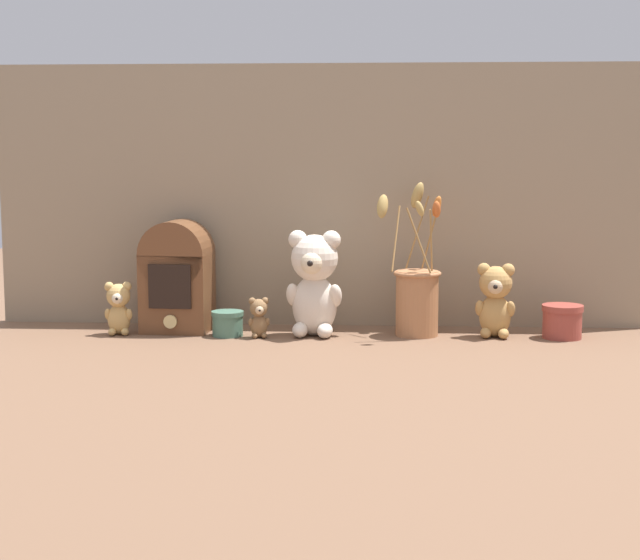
# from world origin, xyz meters

# --- Properties ---
(ground_plane) EXTENTS (4.00, 4.00, 0.00)m
(ground_plane) POSITION_xyz_m (0.00, 0.00, 0.00)
(ground_plane) COLOR brown
(backdrop_wall) EXTENTS (1.60, 0.02, 0.63)m
(backdrop_wall) POSITION_xyz_m (0.00, 0.17, 0.32)
(backdrop_wall) COLOR gray
(backdrop_wall) RESTS_ON ground
(teddy_bear_large) EXTENTS (0.13, 0.12, 0.24)m
(teddy_bear_large) POSITION_xyz_m (-0.01, 0.02, 0.13)
(teddy_bear_large) COLOR beige
(teddy_bear_large) RESTS_ON ground
(teddy_bear_medium) EXTENTS (0.09, 0.09, 0.17)m
(teddy_bear_medium) POSITION_xyz_m (0.40, 0.02, 0.09)
(teddy_bear_medium) COLOR tan
(teddy_bear_medium) RESTS_ON ground
(teddy_bear_small) EXTENTS (0.07, 0.06, 0.12)m
(teddy_bear_small) POSITION_xyz_m (-0.47, 0.00, 0.06)
(teddy_bear_small) COLOR tan
(teddy_bear_small) RESTS_ON ground
(teddy_bear_tiny) EXTENTS (0.05, 0.05, 0.09)m
(teddy_bear_tiny) POSITION_xyz_m (-0.14, -0.02, 0.05)
(teddy_bear_tiny) COLOR olive
(teddy_bear_tiny) RESTS_ON ground
(flower_vase) EXTENTS (0.16, 0.17, 0.36)m
(flower_vase) POSITION_xyz_m (0.22, 0.04, 0.10)
(flower_vase) COLOR #AD7047
(flower_vase) RESTS_ON ground
(vintage_radio) EXTENTS (0.16, 0.14, 0.26)m
(vintage_radio) POSITION_xyz_m (-0.34, 0.06, 0.13)
(vintage_radio) COLOR brown
(vintage_radio) RESTS_ON ground
(decorative_tin_tall) EXTENTS (0.09, 0.09, 0.08)m
(decorative_tin_tall) POSITION_xyz_m (0.55, 0.02, 0.04)
(decorative_tin_tall) COLOR #993D33
(decorative_tin_tall) RESTS_ON ground
(decorative_tin_short) EXTENTS (0.07, 0.07, 0.06)m
(decorative_tin_short) POSITION_xyz_m (-0.21, -0.00, 0.03)
(decorative_tin_short) COLOR #47705B
(decorative_tin_short) RESTS_ON ground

